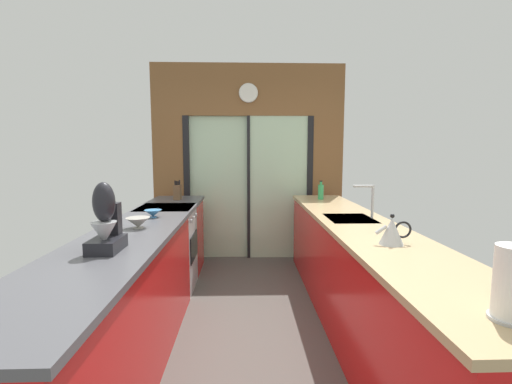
# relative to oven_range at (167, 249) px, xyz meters

# --- Properties ---
(ground_plane) EXTENTS (5.04, 7.60, 0.02)m
(ground_plane) POSITION_rel_oven_range_xyz_m (0.91, -0.65, -0.47)
(ground_plane) COLOR #4C4742
(back_wall_unit) EXTENTS (2.64, 0.12, 2.70)m
(back_wall_unit) POSITION_rel_oven_range_xyz_m (0.91, 1.15, 1.07)
(back_wall_unit) COLOR brown
(back_wall_unit) RESTS_ON ground_plane
(left_counter_run) EXTENTS (0.62, 3.80, 0.92)m
(left_counter_run) POSITION_rel_oven_range_xyz_m (-0.00, -1.12, 0.01)
(left_counter_run) COLOR red
(left_counter_run) RESTS_ON ground_plane
(right_counter_run) EXTENTS (0.62, 3.80, 0.92)m
(right_counter_run) POSITION_rel_oven_range_xyz_m (1.82, -0.95, 0.01)
(right_counter_run) COLOR red
(right_counter_run) RESTS_ON ground_plane
(sink_faucet) EXTENTS (0.19, 0.02, 0.30)m
(sink_faucet) POSITION_rel_oven_range_xyz_m (1.97, -0.70, 0.66)
(sink_faucet) COLOR #B7BABC
(sink_faucet) RESTS_ON right_counter_run
(oven_range) EXTENTS (0.60, 0.60, 0.92)m
(oven_range) POSITION_rel_oven_range_xyz_m (0.00, 0.00, 0.00)
(oven_range) COLOR #B7BABC
(oven_range) RESTS_ON ground_plane
(mixing_bowl_near) EXTENTS (0.18, 0.18, 0.09)m
(mixing_bowl_near) POSITION_rel_oven_range_xyz_m (0.02, -1.06, 0.51)
(mixing_bowl_near) COLOR gray
(mixing_bowl_near) RESTS_ON left_counter_run
(mixing_bowl_far) EXTENTS (0.16, 0.16, 0.07)m
(mixing_bowl_far) POSITION_rel_oven_range_xyz_m (0.02, -0.60, 0.50)
(mixing_bowl_far) COLOR teal
(mixing_bowl_far) RESTS_ON left_counter_run
(knife_block) EXTENTS (0.08, 0.14, 0.24)m
(knife_block) POSITION_rel_oven_range_xyz_m (0.02, 0.58, 0.56)
(knife_block) COLOR brown
(knife_block) RESTS_ON left_counter_run
(stand_mixer) EXTENTS (0.17, 0.27, 0.42)m
(stand_mixer) POSITION_rel_oven_range_xyz_m (0.02, -1.68, 0.63)
(stand_mixer) COLOR black
(stand_mixer) RESTS_ON left_counter_run
(kettle) EXTENTS (0.24, 0.15, 0.20)m
(kettle) POSITION_rel_oven_range_xyz_m (1.80, -1.59, 0.55)
(kettle) COLOR #B7BABC
(kettle) RESTS_ON right_counter_run
(soap_bottle) EXTENTS (0.07, 0.07, 0.23)m
(soap_bottle) POSITION_rel_oven_range_xyz_m (1.80, 0.53, 0.56)
(soap_bottle) COLOR #339E56
(soap_bottle) RESTS_ON right_counter_run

